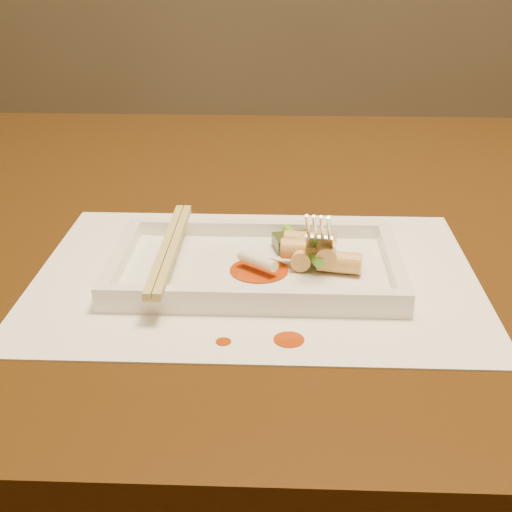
{
  "coord_description": "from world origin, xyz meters",
  "views": [
    {
      "loc": [
        0.04,
        -0.76,
        1.04
      ],
      "look_at": [
        0.01,
        -0.18,
        0.77
      ],
      "focal_mm": 50.0,
      "sensor_mm": 36.0,
      "label": 1
    }
  ],
  "objects_px": {
    "fork": "(336,183)",
    "table": "(251,286)",
    "chopstick_a": "(165,247)",
    "placemat": "(256,275)",
    "plate_base": "(256,270)"
  },
  "relations": [
    {
      "from": "placemat",
      "to": "table",
      "type": "bearing_deg",
      "value": 94.46
    },
    {
      "from": "placemat",
      "to": "plate_base",
      "type": "relative_size",
      "value": 1.54
    },
    {
      "from": "table",
      "to": "chopstick_a",
      "type": "distance_m",
      "value": 0.23
    },
    {
      "from": "table",
      "to": "placemat",
      "type": "distance_m",
      "value": 0.2
    },
    {
      "from": "table",
      "to": "chopstick_a",
      "type": "xyz_separation_m",
      "value": [
        -0.07,
        -0.18,
        0.13
      ]
    },
    {
      "from": "fork",
      "to": "table",
      "type": "bearing_deg",
      "value": 117.83
    },
    {
      "from": "chopstick_a",
      "to": "fork",
      "type": "bearing_deg",
      "value": 6.75
    },
    {
      "from": "table",
      "to": "fork",
      "type": "distance_m",
      "value": 0.26
    },
    {
      "from": "placemat",
      "to": "chopstick_a",
      "type": "xyz_separation_m",
      "value": [
        -0.08,
        0.0,
        0.03
      ]
    },
    {
      "from": "chopstick_a",
      "to": "fork",
      "type": "height_order",
      "value": "fork"
    },
    {
      "from": "placemat",
      "to": "fork",
      "type": "xyz_separation_m",
      "value": [
        0.07,
        0.02,
        0.08
      ]
    },
    {
      "from": "chopstick_a",
      "to": "table",
      "type": "bearing_deg",
      "value": 68.89
    },
    {
      "from": "fork",
      "to": "plate_base",
      "type": "bearing_deg",
      "value": -165.58
    },
    {
      "from": "placemat",
      "to": "fork",
      "type": "relative_size",
      "value": 2.86
    },
    {
      "from": "fork",
      "to": "placemat",
      "type": "bearing_deg",
      "value": -165.58
    }
  ]
}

